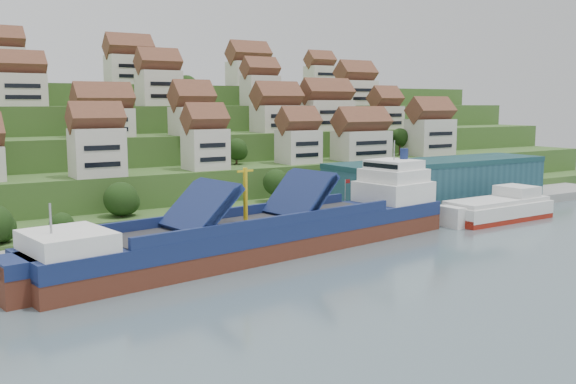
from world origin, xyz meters
TOP-DOWN VIEW (x-y plane):
  - ground at (0.00, 0.00)m, footprint 300.00×300.00m
  - quay at (20.00, 15.00)m, footprint 180.00×14.00m
  - hillside at (0.00, 103.55)m, footprint 260.00×128.00m
  - hillside_village at (6.71, 58.23)m, footprint 153.95×62.61m
  - hillside_trees at (-9.97, 40.59)m, footprint 141.60×63.00m
  - warehouse at (52.00, 17.00)m, footprint 60.00×15.00m
  - flagpole at (18.11, 10.00)m, footprint 1.28×0.16m
  - cargo_ship at (-5.10, -0.38)m, footprint 82.65×24.16m
  - second_ship at (52.68, -0.62)m, footprint 27.29×10.77m

SIDE VIEW (x-z plane):
  - ground at x=0.00m, z-range 0.00..0.00m
  - quay at x=20.00m, z-range 0.00..2.20m
  - second_ship at x=52.68m, z-range -1.55..6.28m
  - cargo_ship at x=-5.10m, z-range -5.66..12.51m
  - flagpole at x=18.11m, z-range 2.88..10.88m
  - warehouse at x=52.00m, z-range 2.20..12.20m
  - hillside at x=0.00m, z-range -4.84..26.16m
  - hillside_trees at x=-9.97m, z-range -0.67..30.08m
  - hillside_village at x=6.71m, z-range 9.01..37.99m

